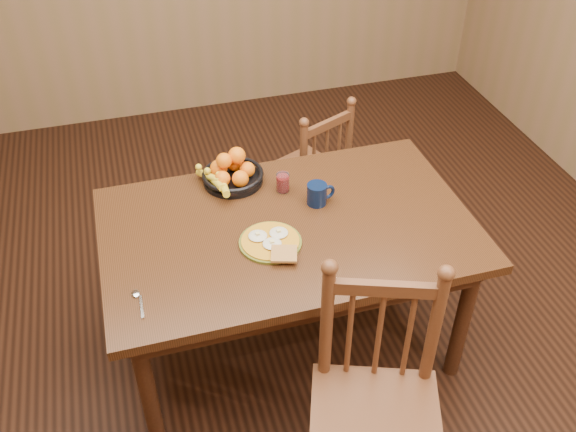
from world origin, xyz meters
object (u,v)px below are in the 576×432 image
object	(u,v)px
chair_far	(309,174)
breakfast_plate	(271,242)
chair_near	(375,406)
fruit_bowl	(231,173)
coffee_mug	(318,194)
dining_table	(288,240)

from	to	relation	value
chair_far	breakfast_plate	size ratio (longest dim) A/B	2.97
chair_far	chair_near	world-z (taller)	chair_near
fruit_bowl	chair_near	bearing A→B (deg)	-77.32
chair_near	breakfast_plate	world-z (taller)	chair_near
chair_near	coffee_mug	world-z (taller)	chair_near
chair_far	breakfast_plate	bearing A→B (deg)	38.49
breakfast_plate	chair_far	bearing A→B (deg)	62.85
chair_near	coffee_mug	xyz separation A→B (m)	(0.07, 0.92, 0.30)
chair_far	chair_near	bearing A→B (deg)	56.83
chair_far	coffee_mug	size ratio (longest dim) A/B	6.66
chair_far	breakfast_plate	xyz separation A→B (m)	(-0.45, -0.87, 0.33)
dining_table	breakfast_plate	size ratio (longest dim) A/B	5.33
coffee_mug	fruit_bowl	bearing A→B (deg)	141.94
chair_far	coffee_mug	xyz separation A→B (m)	(-0.17, -0.66, 0.37)
chair_far	coffee_mug	bearing A→B (deg)	50.90
dining_table	chair_near	xyz separation A→B (m)	(0.10, -0.81, -0.16)
chair_far	chair_near	distance (m)	1.60
breakfast_plate	coffee_mug	distance (m)	0.35
dining_table	chair_near	bearing A→B (deg)	-82.92
dining_table	coffee_mug	bearing A→B (deg)	33.74
coffee_mug	fruit_bowl	size ratio (longest dim) A/B	0.41
chair_far	fruit_bowl	distance (m)	0.74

